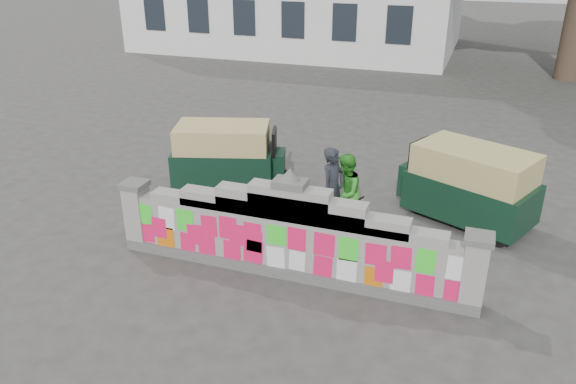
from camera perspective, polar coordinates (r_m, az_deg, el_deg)
name	(u,v)px	position (r m, az deg, el deg)	size (l,w,h in m)	color
ground	(290,274)	(9.97, 0.19, -8.34)	(100.00, 100.00, 0.00)	#383533
parapet_wall	(290,237)	(9.58, 0.18, -4.58)	(6.48, 0.44, 2.01)	#4C4C49
cyclist_bike	(332,217)	(10.85, 4.46, -2.55)	(0.64, 1.85, 0.97)	black
cyclist_rider	(332,201)	(10.70, 4.52, -0.94)	(0.60, 0.39, 1.65)	black
pedestrian	(345,193)	(11.11, 5.80, -0.11)	(0.78, 0.61, 1.61)	green
rickshaw_left	(226,155)	(13.22, -6.28, 3.80)	(2.77, 1.86, 1.49)	black
rickshaw_right	(468,184)	(12.01, 17.86, 0.81)	(2.93, 2.23, 1.58)	black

